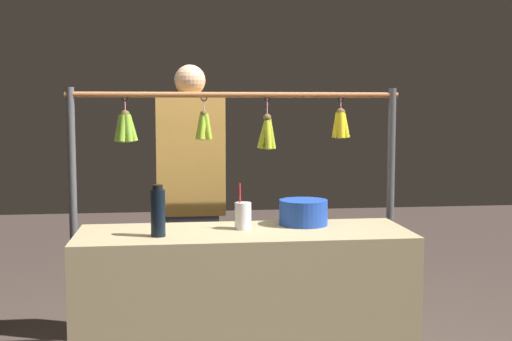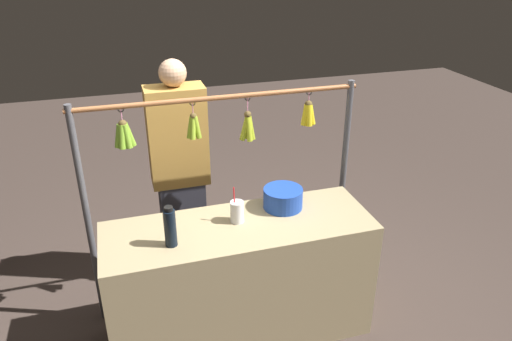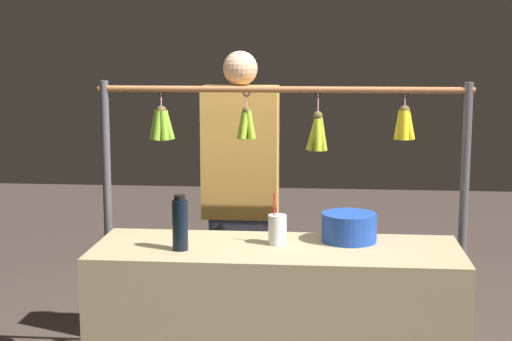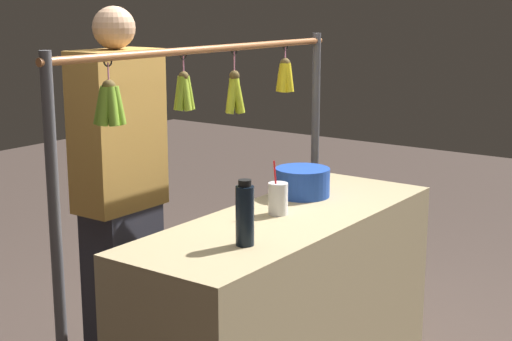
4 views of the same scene
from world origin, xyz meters
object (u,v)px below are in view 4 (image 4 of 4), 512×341
at_px(drink_cup, 278,199).
at_px(vendor_person, 121,201).
at_px(water_bottle, 245,214).
at_px(blue_bucket, 302,182).

bearing_deg(drink_cup, vendor_person, -70.74).
relative_size(water_bottle, drink_cup, 1.06).
distance_m(water_bottle, drink_cup, 0.45).
height_order(water_bottle, vendor_person, vendor_person).
bearing_deg(water_bottle, drink_cup, -161.90).
bearing_deg(drink_cup, blue_bucket, -165.75).
relative_size(blue_bucket, drink_cup, 1.08).
xyz_separation_m(water_bottle, vendor_person, (-0.18, -0.84, -0.11)).
distance_m(blue_bucket, vendor_person, 0.85).
bearing_deg(water_bottle, blue_bucket, -163.58).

